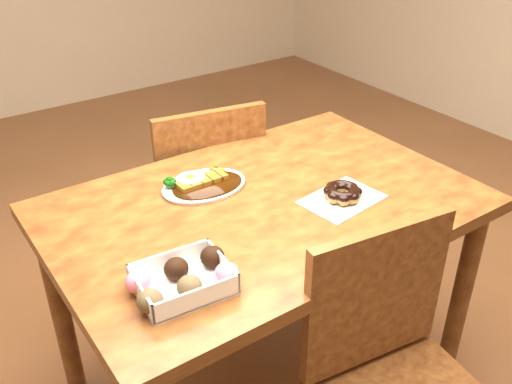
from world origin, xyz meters
TOP-DOWN VIEW (x-y plane):
  - ground at (0.00, 0.00)m, footprint 6.00×6.00m
  - table at (0.00, 0.00)m, footprint 1.20×0.80m
  - chair_far at (0.09, 0.54)m, footprint 0.49×0.49m
  - katsu_curry_plate at (-0.10, 0.17)m, footprint 0.26×0.20m
  - donut_box at (-0.37, -0.21)m, footprint 0.25×0.18m
  - pon_de_ring at (0.19, -0.12)m, footprint 0.24×0.18m

SIDE VIEW (x-z plane):
  - ground at x=0.00m, z-range 0.00..0.00m
  - chair_far at x=0.09m, z-range 0.04..0.91m
  - table at x=0.00m, z-range 0.28..1.03m
  - katsu_curry_plate at x=-0.10m, z-range 0.74..0.79m
  - pon_de_ring at x=0.19m, z-range 0.75..0.79m
  - donut_box at x=-0.37m, z-range 0.75..0.81m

